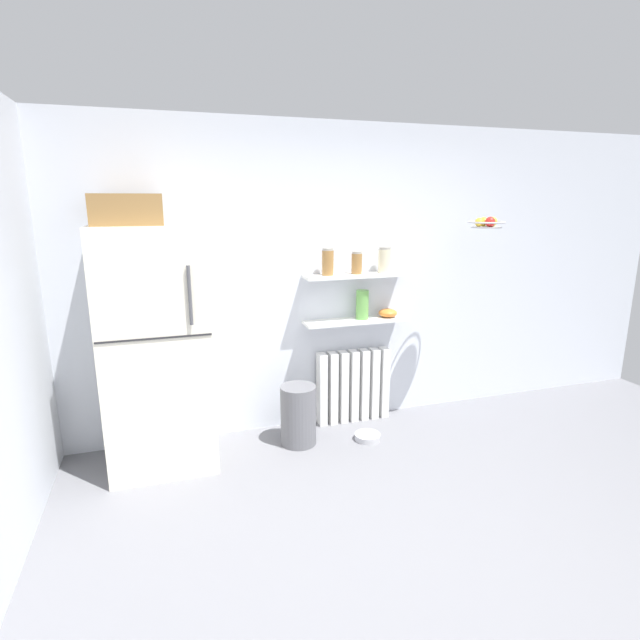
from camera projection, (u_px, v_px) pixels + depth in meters
ground_plane at (401, 515)px, 3.16m from camera, size 7.04×7.04×0.00m
back_wall at (326, 279)px, 4.29m from camera, size 7.04×0.10×2.60m
refrigerator at (156, 343)px, 3.60m from camera, size 0.76×0.68×2.01m
radiator at (353, 386)px, 4.46m from camera, size 0.67×0.12×0.66m
wall_shelf_lower at (356, 321)px, 4.29m from camera, size 0.92×0.22×0.02m
wall_shelf_upper at (357, 275)px, 4.20m from camera, size 0.92×0.22×0.02m
storage_jar_0 at (328, 262)px, 4.09m from camera, size 0.10×0.10×0.23m
storage_jar_1 at (357, 263)px, 4.17m from camera, size 0.09×0.09×0.19m
storage_jar_2 at (385, 260)px, 4.25m from camera, size 0.11×0.11×0.22m
vase at (362, 305)px, 4.28m from camera, size 0.11×0.11×0.26m
shelf_bowl at (388, 313)px, 4.37m from camera, size 0.17×0.17×0.07m
trash_bin at (298, 415)px, 4.05m from camera, size 0.29×0.29×0.50m
pet_food_bowl at (368, 437)px, 4.16m from camera, size 0.22×0.22×0.05m
hanging_fruit_basket at (487, 223)px, 4.01m from camera, size 0.30×0.30×0.09m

